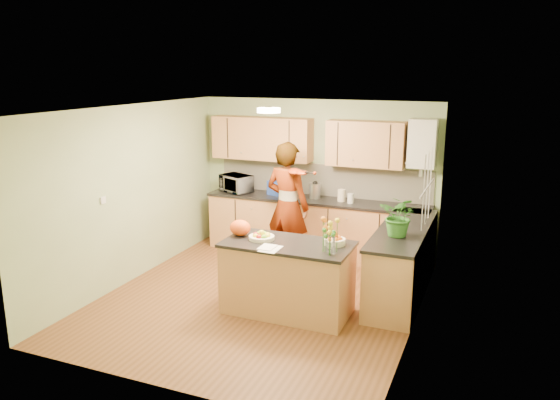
% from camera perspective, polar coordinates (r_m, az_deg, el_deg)
% --- Properties ---
extents(floor, '(4.50, 4.50, 0.00)m').
position_cam_1_polar(floor, '(7.38, -2.03, -10.25)').
color(floor, '#5A3519').
rests_on(floor, ground).
extents(ceiling, '(4.00, 4.50, 0.02)m').
position_cam_1_polar(ceiling, '(6.76, -2.21, 9.51)').
color(ceiling, silver).
rests_on(ceiling, wall_back).
extents(wall_back, '(4.00, 0.02, 2.50)m').
position_cam_1_polar(wall_back, '(9.01, 3.81, 2.50)').
color(wall_back, gray).
rests_on(wall_back, floor).
extents(wall_front, '(4.00, 0.02, 2.50)m').
position_cam_1_polar(wall_front, '(5.09, -12.71, -6.63)').
color(wall_front, gray).
rests_on(wall_front, floor).
extents(wall_left, '(0.02, 4.50, 2.50)m').
position_cam_1_polar(wall_left, '(7.98, -15.31, 0.59)').
color(wall_left, gray).
rests_on(wall_left, floor).
extents(wall_right, '(0.02, 4.50, 2.50)m').
position_cam_1_polar(wall_right, '(6.43, 14.36, -2.47)').
color(wall_right, gray).
rests_on(wall_right, floor).
extents(back_counter, '(3.64, 0.62, 0.94)m').
position_cam_1_polar(back_counter, '(8.89, 3.72, -2.83)').
color(back_counter, '#A26A40').
rests_on(back_counter, floor).
extents(right_counter, '(0.62, 2.24, 0.94)m').
position_cam_1_polar(right_counter, '(7.50, 12.68, -6.28)').
color(right_counter, '#A26A40').
rests_on(right_counter, floor).
extents(splashback, '(3.60, 0.02, 0.52)m').
position_cam_1_polar(splashback, '(8.97, 4.38, 2.12)').
color(splashback, beige).
rests_on(splashback, back_counter).
extents(upper_cabinets, '(3.20, 0.34, 0.70)m').
position_cam_1_polar(upper_cabinets, '(8.81, 2.43, 6.22)').
color(upper_cabinets, '#A26A40').
rests_on(upper_cabinets, wall_back).
extents(boiler, '(0.40, 0.30, 0.86)m').
position_cam_1_polar(boiler, '(8.37, 14.68, 5.72)').
color(boiler, silver).
rests_on(boiler, wall_back).
extents(window_right, '(0.01, 1.30, 1.05)m').
position_cam_1_polar(window_right, '(6.93, 15.17, 1.21)').
color(window_right, silver).
rests_on(window_right, wall_right).
extents(light_switch, '(0.02, 0.09, 0.09)m').
position_cam_1_polar(light_switch, '(7.51, -18.01, -0.01)').
color(light_switch, silver).
rests_on(light_switch, wall_left).
extents(ceiling_lamp, '(0.30, 0.30, 0.07)m').
position_cam_1_polar(ceiling_lamp, '(7.04, -1.18, 9.36)').
color(ceiling_lamp, '#FFEABF').
rests_on(ceiling_lamp, ceiling).
extents(peninsula_island, '(1.58, 0.81, 0.91)m').
position_cam_1_polar(peninsula_island, '(6.83, 0.80, -8.09)').
color(peninsula_island, '#A26A40').
rests_on(peninsula_island, floor).
extents(fruit_dish, '(0.32, 0.32, 0.11)m').
position_cam_1_polar(fruit_dish, '(6.80, -1.94, -3.77)').
color(fruit_dish, beige).
rests_on(fruit_dish, peninsula_island).
extents(orange_bowl, '(0.26, 0.26, 0.15)m').
position_cam_1_polar(orange_bowl, '(6.63, 5.73, -4.12)').
color(orange_bowl, beige).
rests_on(orange_bowl, peninsula_island).
extents(flower_vase, '(0.25, 0.25, 0.46)m').
position_cam_1_polar(flower_vase, '(6.24, 5.35, -2.96)').
color(flower_vase, silver).
rests_on(flower_vase, peninsula_island).
extents(orange_bag, '(0.31, 0.27, 0.20)m').
position_cam_1_polar(orange_bag, '(6.96, -4.19, -2.91)').
color(orange_bag, '#E94B13').
rests_on(orange_bag, peninsula_island).
extents(papers, '(0.21, 0.29, 0.01)m').
position_cam_1_polar(papers, '(6.45, -1.00, -5.10)').
color(papers, white).
rests_on(papers, peninsula_island).
extents(violinist, '(0.79, 0.60, 1.95)m').
position_cam_1_polar(violinist, '(8.15, 0.79, -0.66)').
color(violinist, tan).
rests_on(violinist, floor).
extents(violin, '(0.69, 0.60, 0.17)m').
position_cam_1_polar(violin, '(7.75, 1.58, 3.01)').
color(violin, '#4B0804').
rests_on(violin, violinist).
extents(microwave, '(0.62, 0.53, 0.29)m').
position_cam_1_polar(microwave, '(9.25, -4.61, 1.74)').
color(microwave, silver).
rests_on(microwave, back_counter).
extents(blue_box, '(0.35, 0.30, 0.23)m').
position_cam_1_polar(blue_box, '(9.01, -0.25, 1.28)').
color(blue_box, '#203B93').
rests_on(blue_box, back_counter).
extents(kettle, '(0.18, 0.18, 0.33)m').
position_cam_1_polar(kettle, '(8.78, 3.68, 1.04)').
color(kettle, silver).
rests_on(kettle, back_counter).
extents(jar_cream, '(0.13, 0.13, 0.19)m').
position_cam_1_polar(jar_cream, '(8.63, 6.44, 0.48)').
color(jar_cream, beige).
rests_on(jar_cream, back_counter).
extents(jar_white, '(0.11, 0.11, 0.15)m').
position_cam_1_polar(jar_white, '(8.52, 7.39, 0.17)').
color(jar_white, silver).
rests_on(jar_white, back_counter).
extents(potted_plant, '(0.54, 0.49, 0.53)m').
position_cam_1_polar(potted_plant, '(6.91, 12.42, -1.64)').
color(potted_plant, '#2D6B23').
rests_on(potted_plant, right_counter).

